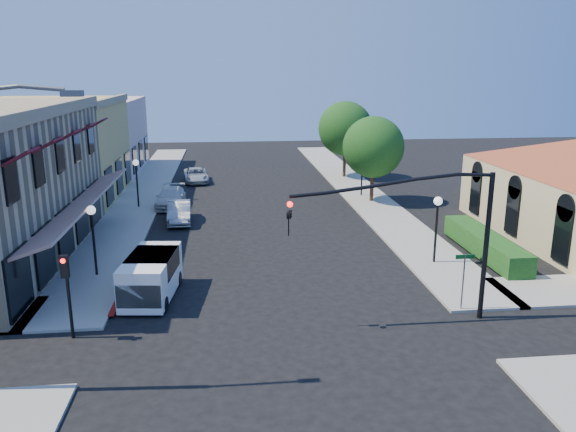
{
  "coord_description": "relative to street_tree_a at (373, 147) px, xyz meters",
  "views": [
    {
      "loc": [
        -2.08,
        -18.54,
        9.81
      ],
      "look_at": [
        0.95,
        8.73,
        2.6
      ],
      "focal_mm": 35.0,
      "sensor_mm": 36.0,
      "label": 1
    }
  ],
  "objects": [
    {
      "name": "lamppost_right_near",
      "position": [
        -0.3,
        -14.0,
        -1.46
      ],
      "size": [
        0.44,
        0.44,
        3.57
      ],
      "color": "black",
      "rests_on": "ground"
    },
    {
      "name": "sidewalk_right",
      "position": [
        -0.05,
        5.0,
        -4.13
      ],
      "size": [
        3.5,
        50.0,
        0.12
      ],
      "primitive_type": "cube",
      "color": "#9C998D",
      "rests_on": "ground"
    },
    {
      "name": "secondary_signal",
      "position": [
        -16.8,
        -20.59,
        -1.88
      ],
      "size": [
        0.28,
        0.42,
        3.32
      ],
      "color": "black",
      "rests_on": "ground"
    },
    {
      "name": "hedge",
      "position": [
        2.9,
        -13.0,
        -4.19
      ],
      "size": [
        1.4,
        8.0,
        1.1
      ],
      "primitive_type": "cube",
      "color": "#1A4A15",
      "rests_on": "ground"
    },
    {
      "name": "parked_car_b",
      "position": [
        -14.04,
        -4.25,
        -3.5
      ],
      "size": [
        1.66,
        4.25,
        1.38
      ],
      "primitive_type": "imported",
      "rotation": [
        0.0,
        0.0,
        0.05
      ],
      "color": "#9FA2A4",
      "rests_on": "ground"
    },
    {
      "name": "lamppost_left_far",
      "position": [
        -17.3,
        0.0,
        -1.46
      ],
      "size": [
        0.44,
        0.44,
        3.57
      ],
      "color": "black",
      "rests_on": "ground"
    },
    {
      "name": "sidewalk_left",
      "position": [
        -17.55,
        5.0,
        -4.13
      ],
      "size": [
        3.5,
        50.0,
        0.12
      ],
      "primitive_type": "cube",
      "color": "#9C998D",
      "rests_on": "ground"
    },
    {
      "name": "yellow_stucco_building",
      "position": [
        -24.3,
        4.0,
        -0.39
      ],
      "size": [
        10.0,
        12.0,
        7.6
      ],
      "primitive_type": "cube",
      "color": "tan",
      "rests_on": "ground"
    },
    {
      "name": "white_van",
      "position": [
        -14.29,
        -16.95,
        -3.07
      ],
      "size": [
        2.38,
        4.56,
        1.94
      ],
      "color": "white",
      "rests_on": "ground"
    },
    {
      "name": "ground",
      "position": [
        -8.8,
        -22.0,
        -4.19
      ],
      "size": [
        120.0,
        120.0,
        0.0
      ],
      "primitive_type": "plane",
      "color": "black",
      "rests_on": "ground"
    },
    {
      "name": "signal_mast_arm",
      "position": [
        -2.94,
        -20.5,
        -0.11
      ],
      "size": [
        8.01,
        0.39,
        6.0
      ],
      "color": "black",
      "rests_on": "ground"
    },
    {
      "name": "lamppost_right_far",
      "position": [
        -0.3,
        2.0,
        -1.46
      ],
      "size": [
        0.44,
        0.44,
        3.57
      ],
      "color": "black",
      "rests_on": "ground"
    },
    {
      "name": "street_tree_b",
      "position": [
        0.0,
        10.0,
        0.35
      ],
      "size": [
        4.94,
        4.94,
        7.02
      ],
      "color": "#331F14",
      "rests_on": "ground"
    },
    {
      "name": "parked_car_a",
      "position": [
        -15.0,
        -13.52,
        -3.66
      ],
      "size": [
        1.61,
        3.27,
        1.07
      ],
      "primitive_type": "imported",
      "rotation": [
        0.0,
        0.0,
        0.11
      ],
      "color": "black",
      "rests_on": "ground"
    },
    {
      "name": "pink_stucco_building",
      "position": [
        -24.3,
        16.0,
        -0.69
      ],
      "size": [
        10.0,
        12.0,
        7.0
      ],
      "primitive_type": "cube",
      "color": "#C9A798",
      "rests_on": "ground"
    },
    {
      "name": "street_tree_a",
      "position": [
        0.0,
        0.0,
        0.0
      ],
      "size": [
        4.56,
        4.56,
        6.48
      ],
      "color": "#331F14",
      "rests_on": "ground"
    },
    {
      "name": "street_name_sign",
      "position": [
        -1.3,
        -19.8,
        -2.5
      ],
      "size": [
        0.8,
        0.06,
        2.5
      ],
      "color": "#595B5E",
      "rests_on": "ground"
    },
    {
      "name": "curb_red_strip",
      "position": [
        -15.7,
        -14.0,
        -4.19
      ],
      "size": [
        0.25,
        10.0,
        0.06
      ],
      "primitive_type": "cube",
      "color": "maroon",
      "rests_on": "ground"
    },
    {
      "name": "parked_car_d",
      "position": [
        -13.6,
        9.39,
        -3.57
      ],
      "size": [
        2.52,
        4.67,
        1.25
      ],
      "primitive_type": "imported",
      "rotation": [
        0.0,
        0.0,
        0.1
      ],
      "color": "silver",
      "rests_on": "ground"
    },
    {
      "name": "lamppost_left_near",
      "position": [
        -17.3,
        -14.0,
        -1.46
      ],
      "size": [
        0.44,
        0.44,
        3.57
      ],
      "color": "black",
      "rests_on": "ground"
    },
    {
      "name": "parked_car_c",
      "position": [
        -15.0,
        0.24,
        -3.51
      ],
      "size": [
        2.06,
        4.78,
        1.37
      ],
      "primitive_type": "imported",
      "rotation": [
        0.0,
        0.0,
        -0.03
      ],
      "color": "silver",
      "rests_on": "ground"
    }
  ]
}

